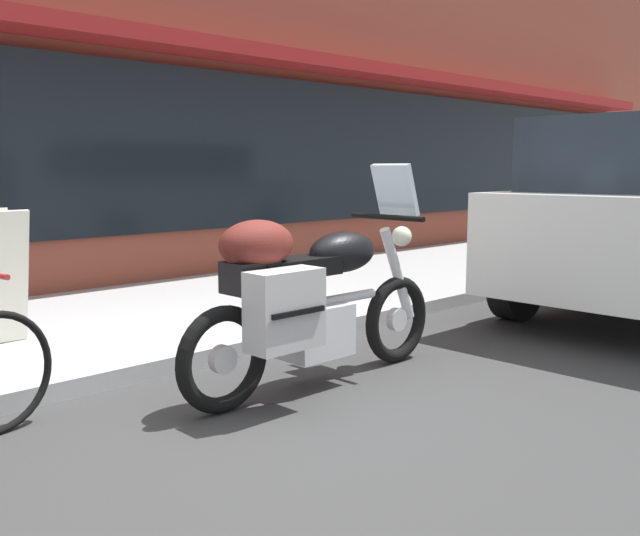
{
  "coord_description": "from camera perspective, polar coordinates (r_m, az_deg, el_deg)",
  "views": [
    {
      "loc": [
        -2.29,
        -2.84,
        1.35
      ],
      "look_at": [
        0.97,
        0.43,
        0.7
      ],
      "focal_mm": 39.91,
      "sensor_mm": 36.0,
      "label": 1
    }
  ],
  "objects": [
    {
      "name": "ground_plane",
      "position": [
        3.89,
        -5.83,
        -12.36
      ],
      "size": [
        80.0,
        80.0,
        0.0
      ],
      "primitive_type": "plane",
      "color": "#353535"
    },
    {
      "name": "storefront_building",
      "position": [
        11.05,
        6.0,
        16.12
      ],
      "size": [
        20.36,
        0.9,
        5.94
      ],
      "color": "brown",
      "rests_on": "ground_plane"
    },
    {
      "name": "touring_motorcycle",
      "position": [
        4.28,
        -0.97,
        -2.14
      ],
      "size": [
        2.1,
        0.66,
        1.38
      ],
      "color": "black",
      "rests_on": "ground_plane"
    },
    {
      "name": "sidewalk_curb",
      "position": [
        12.55,
        19.72,
        1.66
      ],
      "size": [
        30.0,
        2.88,
        0.12
      ],
      "color": "#A3A3A3",
      "rests_on": "ground_plane"
    }
  ]
}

